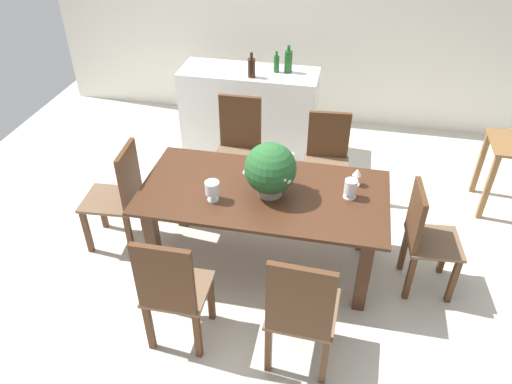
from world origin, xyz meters
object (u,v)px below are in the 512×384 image
(chair_far_left, at_px, (238,144))
(flower_centerpiece, at_px, (270,169))
(chair_near_left, at_px, (172,290))
(chair_foot_end, at_px, (424,235))
(dining_table, at_px, (264,205))
(crystal_vase_center_near, at_px, (212,189))
(chair_head_end, at_px, (120,193))
(chair_near_right, at_px, (301,310))
(crystal_vase_left, at_px, (351,188))
(wine_bottle_clear, at_px, (276,64))
(wine_glass, at_px, (357,173))
(chair_far_right, at_px, (327,158))
(kitchen_counter, at_px, (249,111))
(wine_bottle_tall, at_px, (252,67))
(wine_bottle_dark, at_px, (288,61))

(chair_far_left, relative_size, flower_centerpiece, 2.37)
(chair_near_left, relative_size, chair_foot_end, 1.08)
(dining_table, distance_m, chair_far_left, 1.07)
(chair_foot_end, bearing_deg, dining_table, 84.30)
(chair_near_left, bearing_deg, dining_table, -114.83)
(flower_centerpiece, distance_m, crystal_vase_center_near, 0.46)
(chair_head_end, distance_m, flower_centerpiece, 1.37)
(chair_near_right, xyz_separation_m, crystal_vase_left, (0.23, 1.03, 0.27))
(chair_far_left, height_order, flower_centerpiece, flower_centerpiece)
(chair_foot_end, distance_m, wine_bottle_clear, 2.48)
(chair_near_left, distance_m, wine_glass, 1.68)
(chair_far_right, bearing_deg, flower_centerpiece, -115.53)
(chair_foot_end, xyz_separation_m, chair_far_right, (-0.83, 0.97, 0.00))
(chair_near_left, bearing_deg, chair_far_right, -114.64)
(kitchen_counter, height_order, wine_bottle_tall, wine_bottle_tall)
(crystal_vase_left, relative_size, kitchen_counter, 0.10)
(chair_far_right, relative_size, wine_bottle_tall, 3.63)
(flower_centerpiece, bearing_deg, crystal_vase_center_near, -157.70)
(chair_foot_end, distance_m, wine_bottle_dark, 2.43)
(wine_bottle_dark, bearing_deg, wine_bottle_clear, -169.80)
(wine_bottle_dark, bearing_deg, kitchen_counter, -172.77)
(wine_bottle_tall, relative_size, wine_bottle_clear, 1.14)
(chair_head_end, relative_size, wine_glass, 6.56)
(chair_head_end, bearing_deg, crystal_vase_left, 87.32)
(chair_head_end, bearing_deg, chair_near_left, 35.76)
(chair_far_left, bearing_deg, kitchen_counter, 94.51)
(flower_centerpiece, relative_size, kitchen_counter, 0.29)
(wine_bottle_clear, bearing_deg, flower_centerpiece, -81.53)
(chair_foot_end, relative_size, flower_centerpiece, 2.17)
(chair_far_left, distance_m, crystal_vase_center_near, 1.21)
(chair_far_left, relative_size, wine_bottle_clear, 4.48)
(flower_centerpiece, bearing_deg, wine_bottle_dark, 94.78)
(chair_foot_end, relative_size, chair_far_left, 0.92)
(dining_table, xyz_separation_m, crystal_vase_center_near, (-0.36, -0.19, 0.24))
(chair_head_end, distance_m, wine_glass, 1.99)
(crystal_vase_center_near, height_order, wine_bottle_clear, wine_bottle_clear)
(crystal_vase_center_near, height_order, kitchen_counter, kitchen_counter)
(dining_table, bearing_deg, chair_head_end, 179.66)
(chair_far_left, relative_size, wine_bottle_tall, 3.94)
(chair_near_left, bearing_deg, wine_glass, -134.04)
(crystal_vase_center_near, bearing_deg, flower_centerpiece, 22.30)
(chair_foot_end, height_order, wine_bottle_dark, wine_bottle_dark)
(chair_foot_end, bearing_deg, chair_far_left, 54.69)
(wine_glass, height_order, wine_bottle_tall, wine_bottle_tall)
(chair_near_right, relative_size, wine_bottle_dark, 3.57)
(crystal_vase_center_near, bearing_deg, wine_bottle_dark, 83.28)
(chair_near_left, relative_size, chair_far_left, 0.99)
(chair_near_right, relative_size, chair_foot_end, 1.11)
(wine_bottle_dark, bearing_deg, chair_near_left, -96.47)
(chair_near_right, distance_m, crystal_vase_left, 1.09)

